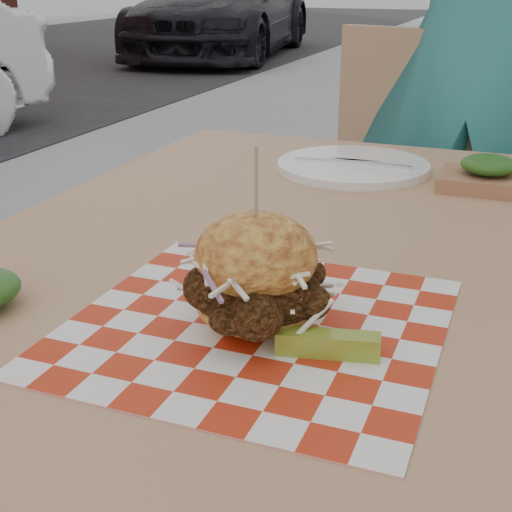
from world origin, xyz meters
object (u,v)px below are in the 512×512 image
object	(u,v)px
sandwich	(256,278)
car_dark	(224,8)
diner	(483,51)
patio_chair	(412,196)
patio_table	(283,292)

from	to	relation	value
sandwich	car_dark	bearing A→B (deg)	113.75
diner	sandwich	world-z (taller)	diner
diner	patio_chair	xyz separation A→B (m)	(-0.12, -0.09, -0.35)
sandwich	patio_chair	bearing A→B (deg)	91.32
car_dark	patio_table	distance (m)	9.27
diner	car_dark	xyz separation A→B (m)	(-3.93, 7.47, -0.28)
diner	patio_chair	size ratio (longest dim) A/B	1.90
car_dark	sandwich	distance (m)	9.52
car_dark	sandwich	size ratio (longest dim) A/B	23.95
patio_chair	sandwich	size ratio (longest dim) A/B	5.28
car_dark	sandwich	bearing A→B (deg)	-74.00
diner	patio_table	xyz separation A→B (m)	(-0.15, -1.00, -0.23)
patio_chair	patio_table	bearing A→B (deg)	-74.55
diner	car_dark	world-z (taller)	diner
diner	patio_table	distance (m)	1.04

